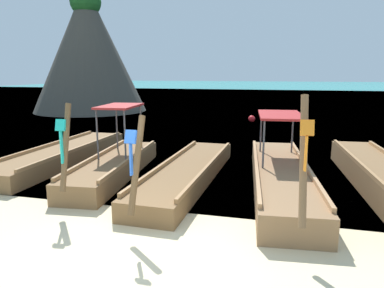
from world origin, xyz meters
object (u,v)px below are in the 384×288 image
at_px(longtail_boat_orange_ribbon, 280,176).
at_px(longtail_boat_yellow_ribbon, 383,179).
at_px(longtail_boat_red_ribbon, 62,155).
at_px(karst_rock, 87,51).
at_px(longtail_boat_turquoise_ribbon, 114,165).
at_px(longtail_boat_blue_ribbon, 188,173).
at_px(mooring_buoy_near, 252,119).

relative_size(longtail_boat_orange_ribbon, longtail_boat_yellow_ribbon, 0.94).
xyz_separation_m(longtail_boat_red_ribbon, longtail_boat_orange_ribbon, (7.08, -0.98, 0.09)).
bearing_deg(karst_rock, longtail_boat_orange_ribbon, -47.44).
bearing_deg(longtail_boat_turquoise_ribbon, longtail_boat_yellow_ribbon, 3.25).
relative_size(longtail_boat_blue_ribbon, mooring_buoy_near, 16.87).
xyz_separation_m(longtail_boat_orange_ribbon, mooring_buoy_near, (-1.76, 12.53, -0.14)).
height_order(longtail_boat_blue_ribbon, longtail_boat_yellow_ribbon, longtail_boat_yellow_ribbon).
distance_m(longtail_boat_orange_ribbon, mooring_buoy_near, 12.65).
relative_size(longtail_boat_turquoise_ribbon, longtail_boat_yellow_ribbon, 0.75).
bearing_deg(longtail_boat_orange_ribbon, longtail_boat_turquoise_ribbon, 180.00).
distance_m(longtail_boat_red_ribbon, karst_rock, 17.49).
bearing_deg(longtail_boat_orange_ribbon, karst_rock, 132.56).
xyz_separation_m(longtail_boat_orange_ribbon, karst_rock, (-14.78, 16.09, 4.22)).
xyz_separation_m(longtail_boat_red_ribbon, longtail_boat_blue_ribbon, (4.59, -0.93, -0.02)).
bearing_deg(longtail_boat_yellow_ribbon, mooring_buoy_near, 109.44).
height_order(longtail_boat_yellow_ribbon, mooring_buoy_near, longtail_boat_yellow_ribbon).
relative_size(longtail_boat_yellow_ribbon, mooring_buoy_near, 18.24).
relative_size(longtail_boat_blue_ribbon, karst_rock, 0.73).
height_order(longtail_boat_turquoise_ribbon, longtail_boat_yellow_ribbon, longtail_boat_yellow_ribbon).
distance_m(longtail_boat_red_ribbon, mooring_buoy_near, 12.71).
bearing_deg(longtail_boat_turquoise_ribbon, karst_rock, 122.06).
bearing_deg(longtail_boat_turquoise_ribbon, longtail_boat_blue_ribbon, 1.47).
xyz_separation_m(longtail_boat_turquoise_ribbon, karst_rock, (-10.08, 16.09, 4.23)).
height_order(longtail_boat_yellow_ribbon, karst_rock, karst_rock).
bearing_deg(longtail_boat_blue_ribbon, longtail_boat_red_ribbon, 168.56).
relative_size(longtail_boat_blue_ribbon, longtail_boat_yellow_ribbon, 0.93).
xyz_separation_m(longtail_boat_red_ribbon, longtail_boat_turquoise_ribbon, (2.38, -0.98, 0.07)).
bearing_deg(longtail_boat_blue_ribbon, longtail_boat_turquoise_ribbon, -178.53).
distance_m(longtail_boat_turquoise_ribbon, longtail_boat_orange_ribbon, 4.70).
height_order(longtail_boat_orange_ribbon, longtail_boat_yellow_ribbon, longtail_boat_orange_ribbon).
xyz_separation_m(karst_rock, mooring_buoy_near, (13.02, -3.56, -4.36)).
bearing_deg(mooring_buoy_near, longtail_boat_red_ribbon, -114.75).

